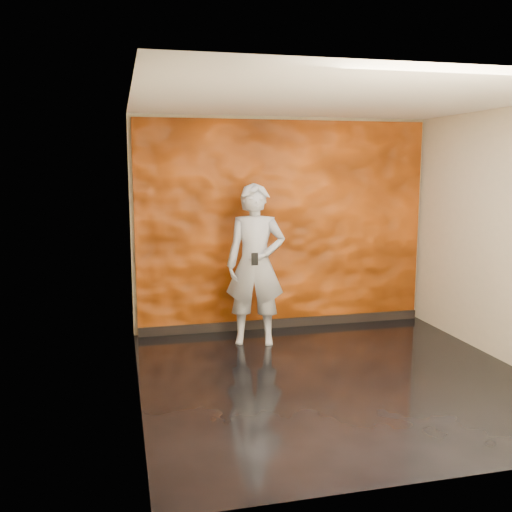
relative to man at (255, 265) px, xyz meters
The scene contains 5 objects.
room 1.51m from the man, 68.30° to the right, with size 4.02×4.02×2.81m.
feature_wall 0.90m from the man, 48.47° to the left, with size 3.90×0.06×2.75m, color #DA5912.
baseboard 1.21m from the man, 46.52° to the left, with size 3.90×0.04×0.12m, color black.
man is the anchor object (origin of this frame).
phone 0.33m from the man, 105.05° to the right, with size 0.08×0.02×0.15m, color black.
Camera 1 is at (-2.13, -5.28, 2.18)m, focal length 40.00 mm.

